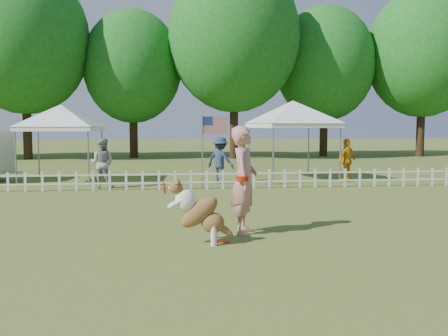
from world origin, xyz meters
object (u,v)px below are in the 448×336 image
(dog, at_px, (200,212))
(spectator_b, at_px, (220,160))
(canopy_tent_left, at_px, (62,144))
(flag_pole, at_px, (202,152))
(handler, at_px, (244,180))
(spectator_a, at_px, (102,163))
(frisbee_on_turf, at_px, (223,241))
(spectator_c, at_px, (347,160))
(canopy_tent_right, at_px, (292,141))

(dog, distance_m, spectator_b, 8.89)
(canopy_tent_left, bearing_deg, flag_pole, -24.23)
(handler, xyz_separation_m, canopy_tent_left, (-5.12, 9.15, 0.33))
(spectator_a, bearing_deg, dog, 121.81)
(frisbee_on_turf, xyz_separation_m, spectator_a, (-3.00, 7.78, 0.79))
(dog, bearing_deg, spectator_b, 89.33)
(handler, relative_size, spectator_c, 1.30)
(spectator_c, bearing_deg, dog, 22.53)
(dog, distance_m, canopy_tent_left, 10.82)
(dog, bearing_deg, handler, 49.23)
(dog, relative_size, frisbee_on_turf, 4.79)
(frisbee_on_turf, bearing_deg, flag_pole, 88.65)
(frisbee_on_turf, distance_m, canopy_tent_right, 10.24)
(spectator_b, bearing_deg, flag_pole, 101.57)
(dog, distance_m, canopy_tent_right, 10.44)
(dog, distance_m, flag_pole, 7.41)
(canopy_tent_right, bearing_deg, spectator_c, -35.02)
(flag_pole, xyz_separation_m, spectator_c, (5.24, 1.39, -0.39))
(handler, distance_m, canopy_tent_left, 10.49)
(canopy_tent_right, relative_size, spectator_b, 1.77)
(flag_pole, xyz_separation_m, spectator_a, (-3.17, 0.53, -0.36))
(handler, relative_size, frisbee_on_turf, 8.73)
(handler, distance_m, canopy_tent_right, 9.38)
(canopy_tent_right, relative_size, spectator_a, 1.77)
(canopy_tent_left, height_order, spectator_c, canopy_tent_left)
(dog, xyz_separation_m, canopy_tent_left, (-4.25, 9.91, 0.78))
(frisbee_on_turf, xyz_separation_m, flag_pole, (0.17, 7.24, 1.15))
(frisbee_on_turf, relative_size, spectator_c, 0.15)
(dog, height_order, spectator_a, spectator_a)
(dog, xyz_separation_m, spectator_a, (-2.60, 7.89, 0.25))
(handler, distance_m, spectator_a, 7.93)
(frisbee_on_turf, bearing_deg, canopy_tent_right, 68.96)
(canopy_tent_left, bearing_deg, spectator_b, -7.75)
(handler, bearing_deg, flag_pole, 18.41)
(dog, height_order, flag_pole, flag_pole)
(handler, xyz_separation_m, spectator_b, (0.42, 8.02, -0.20))
(spectator_a, bearing_deg, canopy_tent_right, -152.12)
(canopy_tent_right, relative_size, flag_pole, 1.22)
(handler, distance_m, spectator_c, 9.39)
(spectator_c, bearing_deg, handler, 24.35)
(flag_pole, relative_size, spectator_a, 1.45)
(canopy_tent_right, height_order, flag_pole, canopy_tent_right)
(frisbee_on_turf, height_order, spectator_b, spectator_b)
(spectator_c, bearing_deg, canopy_tent_right, -59.22)
(handler, xyz_separation_m, spectator_c, (4.95, 7.98, -0.23))
(canopy_tent_left, relative_size, spectator_a, 1.67)
(canopy_tent_right, xyz_separation_m, spectator_b, (-2.75, -0.80, -0.62))
(canopy_tent_left, height_order, flag_pole, canopy_tent_left)
(dog, bearing_deg, spectator_c, 64.08)
(dog, relative_size, spectator_b, 0.69)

